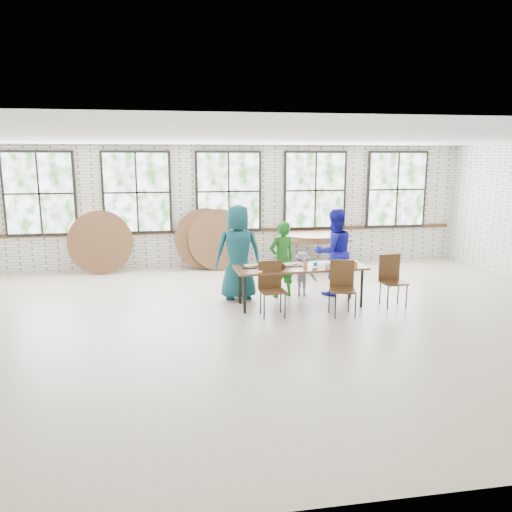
{
  "coord_description": "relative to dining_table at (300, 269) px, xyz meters",
  "views": [
    {
      "loc": [
        -1.39,
        -7.82,
        2.72
      ],
      "look_at": [
        0.0,
        0.4,
        1.05
      ],
      "focal_mm": 35.0,
      "sensor_mm": 36.0,
      "label": 1
    }
  ],
  "objects": [
    {
      "name": "toddler",
      "position": [
        0.21,
        0.65,
        -0.25
      ],
      "size": [
        0.65,
        0.52,
        0.89
      ],
      "primitive_type": "imported",
      "rotation": [
        0.0,
        0.0,
        2.76
      ],
      "color": "#211748",
      "rests_on": "ground"
    },
    {
      "name": "tabletop_clutter",
      "position": [
        0.12,
        -0.02,
        0.08
      ],
      "size": [
        2.1,
        0.6,
        0.11
      ],
      "color": "black",
      "rests_on": "dining_table"
    },
    {
      "name": "adult_teal",
      "position": [
        -1.06,
        0.65,
        0.23
      ],
      "size": [
        0.91,
        0.6,
        1.83
      ],
      "primitive_type": "imported",
      "rotation": [
        0.0,
        0.0,
        3.12
      ],
      "color": "#184B5D",
      "rests_on": "ground"
    },
    {
      "name": "chair_near_right",
      "position": [
        0.6,
        -0.6,
        -0.13
      ],
      "size": [
        0.5,
        0.49,
        0.95
      ],
      "rotation": [
        0.0,
        0.0,
        -0.23
      ],
      "color": "#4C3119",
      "rests_on": "ground"
    },
    {
      "name": "storage_table",
      "position": [
        1.09,
        3.02,
        -0.0
      ],
      "size": [
        1.82,
        0.81,
        0.74
      ],
      "rotation": [
        0.0,
        0.0,
        0.03
      ],
      "color": "brown",
      "rests_on": "ground"
    },
    {
      "name": "room",
      "position": [
        -0.9,
        3.61,
        1.14
      ],
      "size": [
        12.0,
        12.0,
        12.0
      ],
      "color": "beige",
      "rests_on": "ground"
    },
    {
      "name": "round_tops_leaning",
      "position": [
        -2.22,
        3.33,
        0.05
      ],
      "size": [
        4.28,
        0.44,
        1.49
      ],
      "color": "brown",
      "rests_on": "ground"
    },
    {
      "name": "round_tops_stacked",
      "position": [
        1.09,
        3.02,
        0.12
      ],
      "size": [
        1.5,
        1.5,
        0.13
      ],
      "color": "brown",
      "rests_on": "storage_table"
    },
    {
      "name": "chair_near_left",
      "position": [
        -0.64,
        -0.45,
        -0.13
      ],
      "size": [
        0.45,
        0.44,
        0.95
      ],
      "rotation": [
        0.0,
        0.0,
        0.08
      ],
      "color": "#4C3119",
      "rests_on": "ground"
    },
    {
      "name": "chair_spare",
      "position": [
        1.67,
        -0.25,
        -0.13
      ],
      "size": [
        0.45,
        0.43,
        0.95
      ],
      "rotation": [
        0.0,
        0.0,
        0.07
      ],
      "color": "#4C3119",
      "rests_on": "ground"
    },
    {
      "name": "adult_blue",
      "position": [
        0.85,
        0.65,
        0.17
      ],
      "size": [
        0.93,
        0.78,
        1.71
      ],
      "primitive_type": "imported",
      "rotation": [
        0.0,
        0.0,
        3.31
      ],
      "color": "#1818AD",
      "rests_on": "ground"
    },
    {
      "name": "dining_table",
      "position": [
        0.0,
        0.0,
        0.0
      ],
      "size": [
        2.44,
        0.92,
        0.74
      ],
      "rotation": [
        0.0,
        0.0,
        0.05
      ],
      "color": "brown",
      "rests_on": "ground"
    },
    {
      "name": "adult_green",
      "position": [
        -0.2,
        0.65,
        0.06
      ],
      "size": [
        0.62,
        0.5,
        1.5
      ],
      "primitive_type": "imported",
      "rotation": [
        0.0,
        0.0,
        3.43
      ],
      "color": "#1C6B1D",
      "rests_on": "ground"
    }
  ]
}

